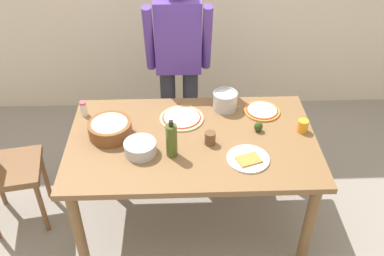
# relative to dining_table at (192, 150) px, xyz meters

# --- Properties ---
(ground) EXTENTS (8.00, 8.00, 0.00)m
(ground) POSITION_rel_dining_table_xyz_m (0.00, 0.00, -0.67)
(ground) COLOR gray
(dining_table) EXTENTS (1.60, 0.96, 0.76)m
(dining_table) POSITION_rel_dining_table_xyz_m (0.00, 0.00, 0.00)
(dining_table) COLOR brown
(dining_table) RESTS_ON ground
(person_cook) EXTENTS (0.49, 0.25, 1.62)m
(person_cook) POSITION_rel_dining_table_xyz_m (-0.08, 0.76, 0.27)
(person_cook) COLOR #2D2D38
(person_cook) RESTS_ON ground
(pizza_raw_on_board) EXTENTS (0.30, 0.30, 0.02)m
(pizza_raw_on_board) POSITION_rel_dining_table_xyz_m (-0.06, 0.22, 0.10)
(pizza_raw_on_board) COLOR beige
(pizza_raw_on_board) RESTS_ON dining_table
(pizza_cooked_on_tray) EXTENTS (0.25, 0.25, 0.02)m
(pizza_cooked_on_tray) POSITION_rel_dining_table_xyz_m (0.50, 0.29, 0.10)
(pizza_cooked_on_tray) COLOR #C67A33
(pizza_cooked_on_tray) RESTS_ON dining_table
(plate_with_slice) EXTENTS (0.26, 0.26, 0.02)m
(plate_with_slice) POSITION_rel_dining_table_xyz_m (0.33, -0.22, 0.10)
(plate_with_slice) COLOR white
(plate_with_slice) RESTS_ON dining_table
(popcorn_bowl) EXTENTS (0.28, 0.28, 0.11)m
(popcorn_bowl) POSITION_rel_dining_table_xyz_m (-0.53, 0.06, 0.15)
(popcorn_bowl) COLOR brown
(popcorn_bowl) RESTS_ON dining_table
(mixing_bowl_steel) EXTENTS (0.20, 0.20, 0.08)m
(mixing_bowl_steel) POSITION_rel_dining_table_xyz_m (-0.32, -0.13, 0.13)
(mixing_bowl_steel) COLOR #B7B7BC
(mixing_bowl_steel) RESTS_ON dining_table
(olive_oil_bottle) EXTENTS (0.07, 0.07, 0.26)m
(olive_oil_bottle) POSITION_rel_dining_table_xyz_m (-0.13, -0.15, 0.20)
(olive_oil_bottle) COLOR #47561E
(olive_oil_bottle) RESTS_ON dining_table
(steel_pot) EXTENTS (0.17, 0.17, 0.13)m
(steel_pot) POSITION_rel_dining_table_xyz_m (0.24, 0.34, 0.16)
(steel_pot) COLOR #B7B7BC
(steel_pot) RESTS_ON dining_table
(cup_orange) EXTENTS (0.07, 0.07, 0.08)m
(cup_orange) POSITION_rel_dining_table_xyz_m (0.72, 0.06, 0.13)
(cup_orange) COLOR orange
(cup_orange) RESTS_ON dining_table
(cup_small_brown) EXTENTS (0.07, 0.07, 0.08)m
(cup_small_brown) POSITION_rel_dining_table_xyz_m (0.11, -0.05, 0.13)
(cup_small_brown) COLOR brown
(cup_small_brown) RESTS_ON dining_table
(salt_shaker) EXTENTS (0.04, 0.04, 0.11)m
(salt_shaker) POSITION_rel_dining_table_xyz_m (-0.74, 0.29, 0.14)
(salt_shaker) COLOR white
(salt_shaker) RESTS_ON dining_table
(avocado) EXTENTS (0.06, 0.06, 0.07)m
(avocado) POSITION_rel_dining_table_xyz_m (0.44, 0.07, 0.13)
(avocado) COLOR #2D4219
(avocado) RESTS_ON dining_table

